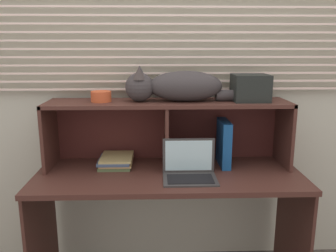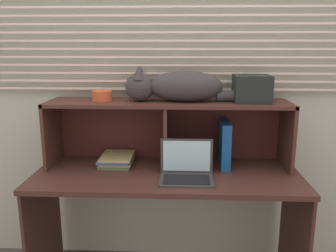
{
  "view_description": "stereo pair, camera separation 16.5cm",
  "coord_description": "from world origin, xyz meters",
  "px_view_note": "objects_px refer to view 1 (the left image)",
  "views": [
    {
      "loc": [
        -0.07,
        -1.78,
        1.49
      ],
      "look_at": [
        0.0,
        0.34,
        1.0
      ],
      "focal_mm": 37.6,
      "sensor_mm": 36.0,
      "label": 1
    },
    {
      "loc": [
        0.1,
        -1.78,
        1.49
      ],
      "look_at": [
        0.0,
        0.34,
        1.0
      ],
      "focal_mm": 37.6,
      "sensor_mm": 36.0,
      "label": 2
    }
  ],
  "objects_px": {
    "cat": "(176,86)",
    "binder_upright": "(224,143)",
    "storage_box": "(250,88)",
    "laptop": "(189,170)",
    "book_stack": "(116,161)",
    "small_basket": "(101,96)"
  },
  "relations": [
    {
      "from": "cat",
      "to": "storage_box",
      "type": "bearing_deg",
      "value": 0.0
    },
    {
      "from": "book_stack",
      "to": "small_basket",
      "type": "distance_m",
      "value": 0.42
    },
    {
      "from": "binder_upright",
      "to": "small_basket",
      "type": "relative_size",
      "value": 2.34
    },
    {
      "from": "laptop",
      "to": "binder_upright",
      "type": "height_order",
      "value": "binder_upright"
    },
    {
      "from": "cat",
      "to": "small_basket",
      "type": "xyz_separation_m",
      "value": [
        -0.45,
        0.0,
        -0.06
      ]
    },
    {
      "from": "cat",
      "to": "book_stack",
      "type": "xyz_separation_m",
      "value": [
        -0.38,
        -0.0,
        -0.47
      ]
    },
    {
      "from": "book_stack",
      "to": "cat",
      "type": "bearing_deg",
      "value": 0.2
    },
    {
      "from": "cat",
      "to": "laptop",
      "type": "height_order",
      "value": "cat"
    },
    {
      "from": "binder_upright",
      "to": "book_stack",
      "type": "xyz_separation_m",
      "value": [
        -0.68,
        -0.0,
        -0.11
      ]
    },
    {
      "from": "binder_upright",
      "to": "small_basket",
      "type": "bearing_deg",
      "value": 180.0
    },
    {
      "from": "book_stack",
      "to": "small_basket",
      "type": "bearing_deg",
      "value": 179.01
    },
    {
      "from": "cat",
      "to": "laptop",
      "type": "distance_m",
      "value": 0.51
    },
    {
      "from": "small_basket",
      "to": "laptop",
      "type": "bearing_deg",
      "value": -23.13
    },
    {
      "from": "cat",
      "to": "binder_upright",
      "type": "bearing_deg",
      "value": 0.0
    },
    {
      "from": "cat",
      "to": "book_stack",
      "type": "relative_size",
      "value": 3.22
    },
    {
      "from": "storage_box",
      "to": "book_stack",
      "type": "bearing_deg",
      "value": -179.91
    },
    {
      "from": "book_stack",
      "to": "storage_box",
      "type": "distance_m",
      "value": 0.95
    },
    {
      "from": "binder_upright",
      "to": "storage_box",
      "type": "distance_m",
      "value": 0.38
    },
    {
      "from": "small_basket",
      "to": "book_stack",
      "type": "bearing_deg",
      "value": -0.99
    },
    {
      "from": "book_stack",
      "to": "small_basket",
      "type": "relative_size",
      "value": 2.02
    },
    {
      "from": "laptop",
      "to": "storage_box",
      "type": "bearing_deg",
      "value": 29.93
    },
    {
      "from": "book_stack",
      "to": "small_basket",
      "type": "xyz_separation_m",
      "value": [
        -0.08,
        0.0,
        0.41
      ]
    }
  ]
}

